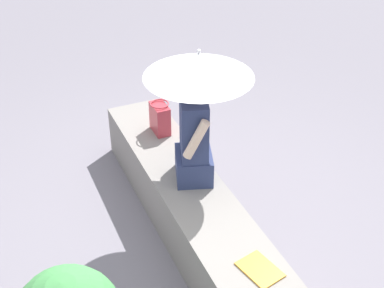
{
  "coord_description": "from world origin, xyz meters",
  "views": [
    {
      "loc": [
        -3.02,
        1.31,
        3.06
      ],
      "look_at": [
        0.05,
        -0.04,
        0.83
      ],
      "focal_mm": 49.87,
      "sensor_mm": 36.0,
      "label": 1
    }
  ],
  "objects_px": {
    "parasol": "(199,65)",
    "handbag_black": "(160,118)",
    "magazine": "(260,269)",
    "person_seated": "(194,136)"
  },
  "relations": [
    {
      "from": "parasol",
      "to": "handbag_black",
      "type": "distance_m",
      "value": 1.06
    },
    {
      "from": "parasol",
      "to": "magazine",
      "type": "xyz_separation_m",
      "value": [
        -1.13,
        0.07,
        -0.94
      ]
    },
    {
      "from": "parasol",
      "to": "handbag_black",
      "type": "xyz_separation_m",
      "value": [
        0.69,
        0.06,
        -0.8
      ]
    },
    {
      "from": "handbag_black",
      "to": "magazine",
      "type": "distance_m",
      "value": 1.83
    },
    {
      "from": "person_seated",
      "to": "parasol",
      "type": "bearing_deg",
      "value": -49.79
    },
    {
      "from": "person_seated",
      "to": "parasol",
      "type": "relative_size",
      "value": 0.84
    },
    {
      "from": "parasol",
      "to": "magazine",
      "type": "bearing_deg",
      "value": 176.37
    },
    {
      "from": "parasol",
      "to": "handbag_black",
      "type": "relative_size",
      "value": 3.64
    },
    {
      "from": "person_seated",
      "to": "handbag_black",
      "type": "bearing_deg",
      "value": 0.35
    },
    {
      "from": "parasol",
      "to": "magazine",
      "type": "height_order",
      "value": "parasol"
    }
  ]
}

